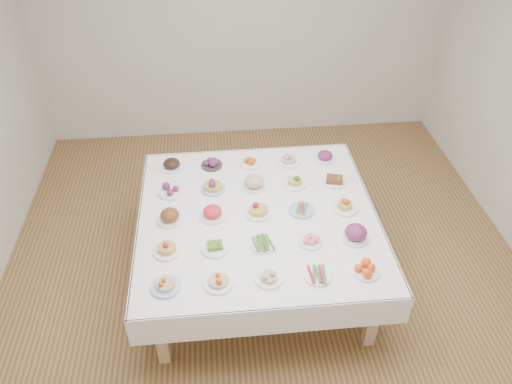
{
  "coord_description": "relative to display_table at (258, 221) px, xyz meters",
  "views": [
    {
      "loc": [
        -0.42,
        -3.34,
        3.56
      ],
      "look_at": [
        -0.08,
        0.03,
        0.88
      ],
      "focal_mm": 35.0,
      "sensor_mm": 36.0,
      "label": 1
    }
  ],
  "objects": [
    {
      "name": "dish_6",
      "position": [
        -0.38,
        -0.38,
        0.1
      ],
      "size": [
        0.22,
        0.22,
        0.09
      ],
      "color": "white",
      "rests_on": "display_table"
    },
    {
      "name": "dish_24",
      "position": [
        0.74,
        0.76,
        0.12
      ],
      "size": [
        0.22,
        0.22,
        0.11
      ],
      "color": "white",
      "rests_on": "display_table"
    },
    {
      "name": "dish_16",
      "position": [
        -0.37,
        0.38,
        0.14
      ],
      "size": [
        0.22,
        0.21,
        0.14
      ],
      "color": "#4C66B2",
      "rests_on": "display_table"
    },
    {
      "name": "dish_20",
      "position": [
        -0.75,
        0.76,
        0.13
      ],
      "size": [
        0.22,
        0.22,
        0.13
      ],
      "color": "white",
      "rests_on": "display_table"
    },
    {
      "name": "dish_15",
      "position": [
        -0.75,
        0.37,
        0.12
      ],
      "size": [
        0.22,
        0.22,
        0.1
      ],
      "color": "white",
      "rests_on": "display_table"
    },
    {
      "name": "dish_4",
      "position": [
        0.74,
        -0.75,
        0.11
      ],
      "size": [
        0.2,
        0.2,
        0.1
      ],
      "color": "white",
      "rests_on": "display_table"
    },
    {
      "name": "dish_9",
      "position": [
        0.76,
        -0.37,
        0.13
      ],
      "size": [
        0.23,
        0.23,
        0.13
      ],
      "color": "white",
      "rests_on": "display_table"
    },
    {
      "name": "dish_2",
      "position": [
        0.01,
        -0.75,
        0.11
      ],
      "size": [
        0.2,
        0.2,
        0.1
      ],
      "color": "white",
      "rests_on": "display_table"
    },
    {
      "name": "dish_21",
      "position": [
        -0.37,
        0.76,
        0.11
      ],
      "size": [
        0.2,
        0.2,
        0.09
      ],
      "color": "#2F2C2A",
      "rests_on": "display_table"
    },
    {
      "name": "display_table",
      "position": [
        0.0,
        0.0,
        0.0
      ],
      "size": [
        2.05,
        2.05,
        0.75
      ],
      "color": "white",
      "rests_on": "ground"
    },
    {
      "name": "dish_18",
      "position": [
        0.38,
        0.38,
        0.12
      ],
      "size": [
        0.2,
        0.2,
        0.11
      ],
      "color": "white",
      "rests_on": "display_table"
    },
    {
      "name": "dish_19",
      "position": [
        0.75,
        0.37,
        0.11
      ],
      "size": [
        0.2,
        0.2,
        0.09
      ],
      "color": "white",
      "rests_on": "display_table"
    },
    {
      "name": "dish_13",
      "position": [
        0.38,
        0.01,
        0.09
      ],
      "size": [
        0.22,
        0.22,
        0.05
      ],
      "color": "#4C66B2",
      "rests_on": "display_table"
    },
    {
      "name": "dish_10",
      "position": [
        -0.74,
        -0.01,
        0.13
      ],
      "size": [
        0.23,
        0.23,
        0.13
      ],
      "color": "white",
      "rests_on": "display_table"
    },
    {
      "name": "dish_8",
      "position": [
        0.39,
        -0.38,
        0.1
      ],
      "size": [
        0.2,
        0.2,
        0.08
      ],
      "color": "white",
      "rests_on": "display_table"
    },
    {
      "name": "dish_3",
      "position": [
        0.37,
        -0.75,
        0.09
      ],
      "size": [
        0.2,
        0.2,
        0.05
      ],
      "color": "white",
      "rests_on": "display_table"
    },
    {
      "name": "dish_17",
      "position": [
        0.01,
        0.38,
        0.13
      ],
      "size": [
        0.21,
        0.21,
        0.12
      ],
      "color": "white",
      "rests_on": "display_table"
    },
    {
      "name": "dish_5",
      "position": [
        -0.76,
        -0.38,
        0.12
      ],
      "size": [
        0.21,
        0.21,
        0.11
      ],
      "color": "white",
      "rests_on": "display_table"
    },
    {
      "name": "dish_23",
      "position": [
        0.38,
        0.74,
        0.12
      ],
      "size": [
        0.22,
        0.22,
        0.12
      ],
      "color": "white",
      "rests_on": "display_table"
    },
    {
      "name": "dish_14",
      "position": [
        0.76,
        0.0,
        0.12
      ],
      "size": [
        0.23,
        0.23,
        0.12
      ],
      "color": "white",
      "rests_on": "display_table"
    },
    {
      "name": "room_envelope",
      "position": [
        0.08,
        0.12,
        1.15
      ],
      "size": [
        5.02,
        5.02,
        2.81
      ],
      "color": "olive",
      "rests_on": "ground"
    },
    {
      "name": "dish_22",
      "position": [
        0.01,
        0.75,
        0.11
      ],
      "size": [
        0.21,
        0.21,
        0.09
      ],
      "color": "white",
      "rests_on": "display_table"
    },
    {
      "name": "dish_11",
      "position": [
        -0.39,
        0.01,
        0.12
      ],
      "size": [
        0.22,
        0.22,
        0.11
      ],
      "color": "white",
      "rests_on": "display_table"
    },
    {
      "name": "dish_0",
      "position": [
        -0.75,
        -0.75,
        0.12
      ],
      "size": [
        0.22,
        0.22,
        0.12
      ],
      "color": "#4C66B2",
      "rests_on": "display_table"
    },
    {
      "name": "dish_1",
      "position": [
        -0.37,
        -0.75,
        0.12
      ],
      "size": [
        0.22,
        0.22,
        0.11
      ],
      "color": "white",
      "rests_on": "display_table"
    },
    {
      "name": "dish_12",
      "position": [
        0.01,
        0.01,
        0.13
      ],
      "size": [
        0.22,
        0.22,
        0.13
      ],
      "color": "white",
      "rests_on": "display_table"
    },
    {
      "name": "dish_7",
      "position": [
        0.0,
        -0.38,
        0.09
      ],
      "size": [
        0.2,
        0.2,
        0.05
      ],
      "color": "white",
      "rests_on": "display_table"
    }
  ]
}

